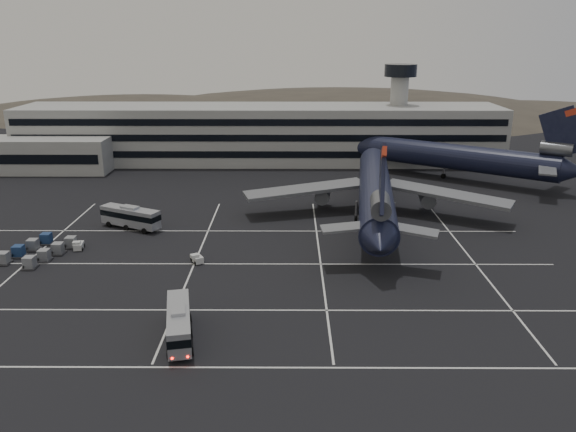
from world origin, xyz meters
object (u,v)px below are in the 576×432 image
object	(u,v)px
trijet_main	(376,191)
bus_far	(130,216)
bus_near	(179,322)
tug_a	(79,246)
uld_cluster	(38,250)

from	to	relation	value
trijet_main	bus_far	size ratio (longest dim) A/B	5.27
bus_near	tug_a	distance (m)	33.00
uld_cluster	bus_far	bearing A→B (deg)	49.84
bus_near	bus_far	xyz separation A→B (m)	(-14.92, 35.85, 0.10)
bus_far	bus_near	bearing A→B (deg)	-131.43
trijet_main	tug_a	size ratio (longest dim) A/B	24.21
uld_cluster	trijet_main	bearing A→B (deg)	18.22
trijet_main	tug_a	distance (m)	49.33
tug_a	uld_cluster	world-z (taller)	uld_cluster
bus_near	tug_a	size ratio (longest dim) A/B	4.49
uld_cluster	tug_a	bearing A→B (deg)	25.94
trijet_main	bus_near	size ratio (longest dim) A/B	5.39
bus_near	bus_far	world-z (taller)	bus_far
bus_far	uld_cluster	distance (m)	16.10
trijet_main	tug_a	bearing A→B (deg)	-155.67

